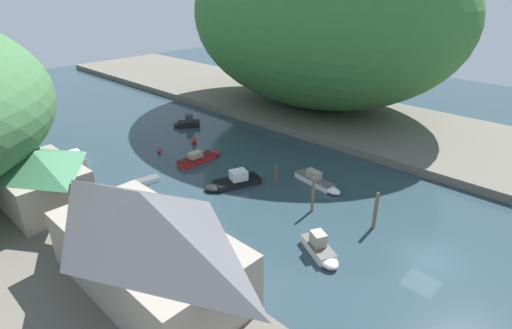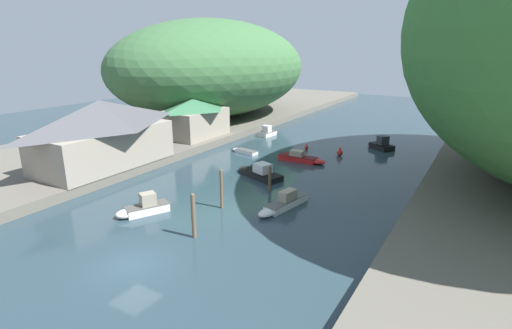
{
  "view_description": "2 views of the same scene",
  "coord_description": "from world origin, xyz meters",
  "px_view_note": "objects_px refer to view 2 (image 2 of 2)",
  "views": [
    {
      "loc": [
        -26.78,
        -7.55,
        19.18
      ],
      "look_at": [
        1.42,
        19.33,
        1.19
      ],
      "focal_mm": 28.0,
      "sensor_mm": 36.0,
      "label": 1
    },
    {
      "loc": [
        18.08,
        -15.06,
        13.42
      ],
      "look_at": [
        -1.33,
        17.43,
        1.9
      ],
      "focal_mm": 28.0,
      "sensor_mm": 36.0,
      "label": 2
    }
  ],
  "objects_px": {
    "boat_near_quay": "(258,172)",
    "boat_mid_channel": "(302,158)",
    "channel_buoy_far": "(340,152)",
    "waterfront_building": "(102,132)",
    "boat_far_right_bank": "(142,208)",
    "boat_small_dinghy": "(268,132)",
    "boat_yellow_tender": "(244,151)",
    "boat_navy_launch": "(380,145)",
    "channel_buoy_near": "(306,147)",
    "person_on_quay": "(158,146)",
    "boathouse_shed": "(194,117)",
    "boat_cabin_cruiser": "(282,204)"
  },
  "relations": [
    {
      "from": "waterfront_building",
      "to": "boat_far_right_bank",
      "type": "xyz_separation_m",
      "value": [
        11.24,
        -5.63,
        -4.02
      ]
    },
    {
      "from": "boat_navy_launch",
      "to": "boat_far_right_bank",
      "type": "bearing_deg",
      "value": -163.02
    },
    {
      "from": "boat_navy_launch",
      "to": "channel_buoy_far",
      "type": "xyz_separation_m",
      "value": [
        -3.43,
        -6.04,
        -0.1
      ]
    },
    {
      "from": "boat_mid_channel",
      "to": "boat_far_right_bank",
      "type": "bearing_deg",
      "value": -13.18
    },
    {
      "from": "boat_mid_channel",
      "to": "channel_buoy_far",
      "type": "relative_size",
      "value": 5.03
    },
    {
      "from": "waterfront_building",
      "to": "boat_small_dinghy",
      "type": "relative_size",
      "value": 3.93
    },
    {
      "from": "boat_near_quay",
      "to": "boat_small_dinghy",
      "type": "relative_size",
      "value": 1.64
    },
    {
      "from": "channel_buoy_near",
      "to": "channel_buoy_far",
      "type": "bearing_deg",
      "value": -8.63
    },
    {
      "from": "boathouse_shed",
      "to": "boat_cabin_cruiser",
      "type": "distance_m",
      "value": 26.08
    },
    {
      "from": "boat_near_quay",
      "to": "boat_mid_channel",
      "type": "bearing_deg",
      "value": 7.12
    },
    {
      "from": "waterfront_building",
      "to": "boat_mid_channel",
      "type": "height_order",
      "value": "waterfront_building"
    },
    {
      "from": "boat_yellow_tender",
      "to": "boat_small_dinghy",
      "type": "bearing_deg",
      "value": 22.06
    },
    {
      "from": "waterfront_building",
      "to": "boat_yellow_tender",
      "type": "distance_m",
      "value": 17.35
    },
    {
      "from": "boat_far_right_bank",
      "to": "boat_navy_launch",
      "type": "height_order",
      "value": "boat_navy_launch"
    },
    {
      "from": "boathouse_shed",
      "to": "channel_buoy_near",
      "type": "relative_size",
      "value": 12.03
    },
    {
      "from": "boat_mid_channel",
      "to": "channel_buoy_near",
      "type": "relative_size",
      "value": 7.24
    },
    {
      "from": "boathouse_shed",
      "to": "boat_navy_launch",
      "type": "distance_m",
      "value": 25.54
    },
    {
      "from": "boat_near_quay",
      "to": "boat_far_right_bank",
      "type": "bearing_deg",
      "value": -173.31
    },
    {
      "from": "waterfront_building",
      "to": "boat_far_right_bank",
      "type": "relative_size",
      "value": 3.34
    },
    {
      "from": "boat_navy_launch",
      "to": "person_on_quay",
      "type": "bearing_deg",
      "value": 170.2
    },
    {
      "from": "boat_cabin_cruiser",
      "to": "boat_mid_channel",
      "type": "height_order",
      "value": "boat_cabin_cruiser"
    },
    {
      "from": "channel_buoy_far",
      "to": "channel_buoy_near",
      "type": "bearing_deg",
      "value": 171.37
    },
    {
      "from": "boathouse_shed",
      "to": "boat_near_quay",
      "type": "height_order",
      "value": "boathouse_shed"
    },
    {
      "from": "boathouse_shed",
      "to": "boat_mid_channel",
      "type": "xyz_separation_m",
      "value": [
        17.01,
        -0.96,
        -3.24
      ]
    },
    {
      "from": "channel_buoy_near",
      "to": "channel_buoy_far",
      "type": "relative_size",
      "value": 0.69
    },
    {
      "from": "waterfront_building",
      "to": "boat_mid_channel",
      "type": "bearing_deg",
      "value": 42.62
    },
    {
      "from": "boathouse_shed",
      "to": "boat_navy_launch",
      "type": "bearing_deg",
      "value": 23.08
    },
    {
      "from": "waterfront_building",
      "to": "channel_buoy_near",
      "type": "distance_m",
      "value": 25.31
    },
    {
      "from": "waterfront_building",
      "to": "boat_mid_channel",
      "type": "distance_m",
      "value": 22.39
    },
    {
      "from": "boat_near_quay",
      "to": "boat_small_dinghy",
      "type": "xyz_separation_m",
      "value": [
        -8.62,
        17.57,
        0.01
      ]
    },
    {
      "from": "boat_small_dinghy",
      "to": "person_on_quay",
      "type": "height_order",
      "value": "person_on_quay"
    },
    {
      "from": "boat_yellow_tender",
      "to": "boat_far_right_bank",
      "type": "height_order",
      "value": "boat_far_right_bank"
    },
    {
      "from": "boathouse_shed",
      "to": "boat_mid_channel",
      "type": "distance_m",
      "value": 17.35
    },
    {
      "from": "person_on_quay",
      "to": "boat_mid_channel",
      "type": "bearing_deg",
      "value": -44.36
    },
    {
      "from": "boat_yellow_tender",
      "to": "boat_cabin_cruiser",
      "type": "bearing_deg",
      "value": -127.13
    },
    {
      "from": "channel_buoy_far",
      "to": "boat_far_right_bank",
      "type": "bearing_deg",
      "value": -107.13
    },
    {
      "from": "boat_navy_launch",
      "to": "channel_buoy_near",
      "type": "bearing_deg",
      "value": 159.41
    },
    {
      "from": "boat_navy_launch",
      "to": "person_on_quay",
      "type": "distance_m",
      "value": 28.67
    },
    {
      "from": "boat_cabin_cruiser",
      "to": "boat_near_quay",
      "type": "xyz_separation_m",
      "value": [
        -6.08,
        6.33,
        0.03
      ]
    },
    {
      "from": "boathouse_shed",
      "to": "boat_yellow_tender",
      "type": "relative_size",
      "value": 2.43
    },
    {
      "from": "channel_buoy_far",
      "to": "waterfront_building",
      "type": "bearing_deg",
      "value": -133.97
    },
    {
      "from": "boat_far_right_bank",
      "to": "boat_small_dinghy",
      "type": "xyz_separation_m",
      "value": [
        -5.39,
        30.8,
        -0.04
      ]
    },
    {
      "from": "boat_yellow_tender",
      "to": "channel_buoy_near",
      "type": "xyz_separation_m",
      "value": [
        6.17,
        5.75,
        0.09
      ]
    },
    {
      "from": "boat_near_quay",
      "to": "boat_cabin_cruiser",
      "type": "bearing_deg",
      "value": -115.75
    },
    {
      "from": "waterfront_building",
      "to": "boat_far_right_bank",
      "type": "bearing_deg",
      "value": -26.62
    },
    {
      "from": "boathouse_shed",
      "to": "boat_yellow_tender",
      "type": "height_order",
      "value": "boathouse_shed"
    },
    {
      "from": "boathouse_shed",
      "to": "channel_buoy_far",
      "type": "relative_size",
      "value": 8.36
    },
    {
      "from": "boat_yellow_tender",
      "to": "boat_far_right_bank",
      "type": "distance_m",
      "value": 20.62
    },
    {
      "from": "channel_buoy_near",
      "to": "person_on_quay",
      "type": "height_order",
      "value": "person_on_quay"
    },
    {
      "from": "waterfront_building",
      "to": "boat_cabin_cruiser",
      "type": "bearing_deg",
      "value": 3.53
    }
  ]
}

